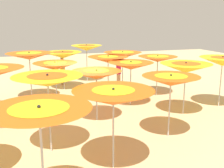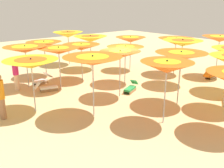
# 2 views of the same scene
# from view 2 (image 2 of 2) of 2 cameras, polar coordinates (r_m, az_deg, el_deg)

# --- Properties ---
(ground) EXTENTS (42.28, 42.28, 0.04)m
(ground) POSITION_cam_2_polar(r_m,az_deg,el_deg) (13.75, 1.85, -0.98)
(ground) COLOR #D1B57F
(beach_umbrella_1) EXTENTS (2.17, 2.17, 2.29)m
(beach_umbrella_1) POSITION_cam_2_polar(r_m,az_deg,el_deg) (10.72, -17.54, 4.33)
(beach_umbrella_1) COLOR #B2B2B7
(beach_umbrella_1) RESTS_ON ground
(beach_umbrella_2) EXTENTS (2.29, 2.29, 2.50)m
(beach_umbrella_2) POSITION_cam_2_polar(r_m,az_deg,el_deg) (9.79, -4.32, 5.19)
(beach_umbrella_2) COLOR #B2B2B7
(beach_umbrella_2) RESTS_ON ground
(beach_umbrella_3) EXTENTS (1.92, 1.92, 2.45)m
(beach_umbrella_3) POSITION_cam_2_polar(r_m,az_deg,el_deg) (9.36, 12.08, 3.71)
(beach_umbrella_3) COLOR #B2B2B7
(beach_umbrella_3) RESTS_ON ground
(beach_umbrella_5) EXTENTS (2.20, 2.20, 2.28)m
(beach_umbrella_5) POSITION_cam_2_polar(r_m,az_deg,el_deg) (14.11, -18.76, 7.29)
(beach_umbrella_5) COLOR #B2B2B7
(beach_umbrella_5) RESTS_ON ground
(beach_umbrella_6) EXTENTS (2.14, 2.14, 2.24)m
(beach_umbrella_6) POSITION_cam_2_polar(r_m,az_deg,el_deg) (13.49, -11.77, 7.25)
(beach_umbrella_6) COLOR #B2B2B7
(beach_umbrella_6) RESTS_ON ground
(beach_umbrella_7) EXTENTS (1.93, 1.93, 2.30)m
(beach_umbrella_7) POSITION_cam_2_polar(r_m,az_deg,el_deg) (12.01, 1.81, 6.62)
(beach_umbrella_7) COLOR #B2B2B7
(beach_umbrella_7) RESTS_ON ground
(beach_umbrella_8) EXTENTS (2.23, 2.23, 2.42)m
(beach_umbrella_8) POSITION_cam_2_polar(r_m,az_deg,el_deg) (11.41, 15.10, 6.08)
(beach_umbrella_8) COLOR #B2B2B7
(beach_umbrella_8) RESTS_ON ground
(beach_umbrella_10) EXTENTS (2.11, 2.11, 2.21)m
(beach_umbrella_10) POSITION_cam_2_polar(r_m,az_deg,el_deg) (16.04, -14.87, 8.57)
(beach_umbrella_10) COLOR #B2B2B7
(beach_umbrella_10) RESTS_ON ground
(beach_umbrella_11) EXTENTS (2.15, 2.15, 2.17)m
(beach_umbrella_11) POSITION_cam_2_polar(r_m,az_deg,el_deg) (14.88, -6.85, 8.14)
(beach_umbrella_11) COLOR #B2B2B7
(beach_umbrella_11) RESTS_ON ground
(beach_umbrella_12) EXTENTS (2.04, 2.04, 2.15)m
(beach_umbrella_12) POSITION_cam_2_polar(r_m,az_deg,el_deg) (14.17, 2.97, 7.68)
(beach_umbrella_12) COLOR #B2B2B7
(beach_umbrella_12) RESTS_ON ground
(beach_umbrella_13) EXTENTS (2.13, 2.13, 2.52)m
(beach_umbrella_13) POSITION_cam_2_polar(r_m,az_deg,el_deg) (14.42, 15.43, 8.77)
(beach_umbrella_13) COLOR #B2B2B7
(beach_umbrella_13) RESTS_ON ground
(beach_umbrella_15) EXTENTS (2.12, 2.12, 2.43)m
(beach_umbrella_15) POSITION_cam_2_polar(r_m,az_deg,el_deg) (18.97, -9.76, 10.78)
(beach_umbrella_15) COLOR #B2B2B7
(beach_umbrella_15) RESTS_ON ground
(beach_umbrella_16) EXTENTS (2.22, 2.22, 2.32)m
(beach_umbrella_16) POSITION_cam_2_polar(r_m,az_deg,el_deg) (17.36, -4.81, 9.97)
(beach_umbrella_16) COLOR #B2B2B7
(beach_umbrella_16) RESTS_ON ground
(beach_umbrella_17) EXTENTS (1.99, 1.99, 2.27)m
(beach_umbrella_17) POSITION_cam_2_polar(r_m,az_deg,el_deg) (17.19, 4.15, 9.83)
(beach_umbrella_17) COLOR #B2B2B7
(beach_umbrella_17) RESTS_ON ground
(beach_umbrella_18) EXTENTS (2.22, 2.22, 2.34)m
(beach_umbrella_18) POSITION_cam_2_polar(r_m,az_deg,el_deg) (16.61, 14.04, 9.20)
(beach_umbrella_18) COLOR #B2B2B7
(beach_umbrella_18) RESTS_ON ground
(beach_umbrella_19) EXTENTS (2.05, 2.05, 2.52)m
(beach_umbrella_19) POSITION_cam_2_polar(r_m,az_deg,el_deg) (16.83, 22.83, 9.23)
(beach_umbrella_19) COLOR #B2B2B7
(beach_umbrella_19) RESTS_ON ground
(lounger_0) EXTENTS (1.29, 0.69, 0.59)m
(lounger_0) POSITION_cam_2_polar(r_m,az_deg,el_deg) (14.94, -15.37, 0.85)
(lounger_0) COLOR olive
(lounger_0) RESTS_ON ground
(lounger_2) EXTENTS (1.23, 0.78, 0.53)m
(lounger_2) POSITION_cam_2_polar(r_m,az_deg,el_deg) (13.17, 4.15, -0.88)
(lounger_2) COLOR olive
(lounger_2) RESTS_ON ground
(lounger_3) EXTENTS (1.21, 0.58, 0.56)m
(lounger_3) POSITION_cam_2_polar(r_m,az_deg,el_deg) (13.59, -14.19, -0.81)
(lounger_3) COLOR olive
(lounger_3) RESTS_ON ground
(lounger_4) EXTENTS (1.26, 0.39, 0.52)m
(lounger_4) POSITION_cam_2_polar(r_m,az_deg,el_deg) (16.52, 21.13, 1.81)
(lounger_4) COLOR olive
(lounger_4) RESTS_ON ground
(beachgoer_0) EXTENTS (0.30, 0.30, 1.82)m
(beachgoer_0) POSITION_cam_2_polar(r_m,az_deg,el_deg) (10.73, -23.49, -2.44)
(beachgoer_0) COLOR #A3704C
(beachgoer_0) RESTS_ON ground
(beachgoer_1) EXTENTS (0.30, 0.30, 1.75)m
(beachgoer_1) POSITION_cam_2_polar(r_m,az_deg,el_deg) (14.12, -20.63, 2.36)
(beachgoer_1) COLOR beige
(beachgoer_1) RESTS_ON ground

